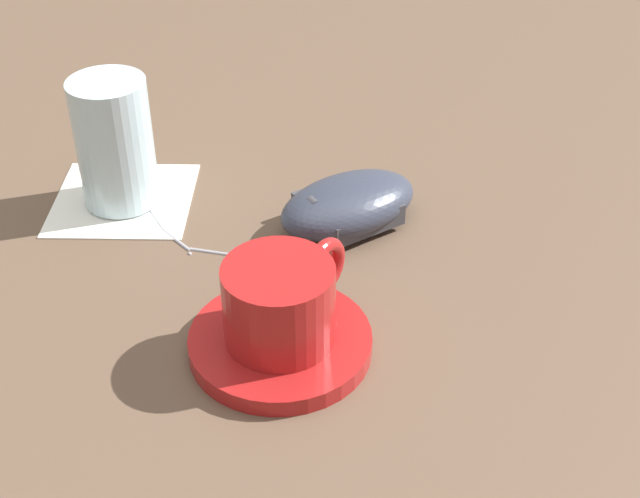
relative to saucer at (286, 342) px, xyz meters
The scene contains 7 objects.
ground_plane 0.12m from the saucer, 87.95° to the right, with size 3.00×3.00×0.00m, color brown.
saucer is the anchor object (origin of this frame).
coffee_cup 0.03m from the saucer, 150.13° to the right, with size 0.08×0.09×0.06m.
computer_mouse 0.15m from the saucer, 113.79° to the right, with size 0.14×0.11×0.04m.
mouse_cable 0.18m from the saucer, 63.88° to the right, with size 0.15×0.13×0.00m.
napkin_under_glass 0.23m from the saucer, 59.00° to the right, with size 0.11×0.11×0.00m, color silver.
drinking_glass 0.24m from the saucer, 58.83° to the right, with size 0.06×0.06×0.11m, color silver.
Camera 1 is at (0.03, 0.56, 0.41)m, focal length 50.00 mm.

